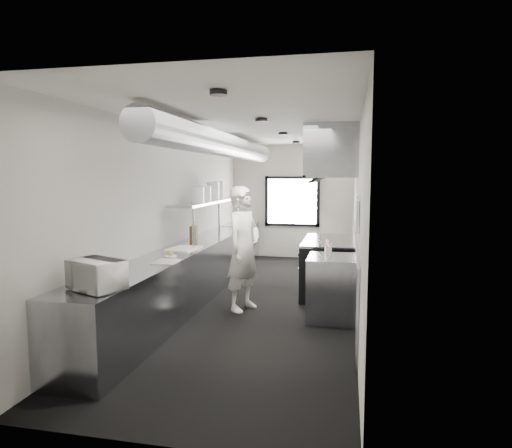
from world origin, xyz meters
The scene contains 35 objects.
floor centered at (0.00, 0.00, 0.00)m, with size 3.00×8.00×0.01m, color black.
ceiling centered at (0.00, 0.00, 2.80)m, with size 3.00×8.00×0.01m, color silver.
wall_back centered at (0.00, 4.00, 1.40)m, with size 3.00×0.02×2.80m, color beige.
wall_front centered at (0.00, -4.00, 1.40)m, with size 3.00×0.02×2.80m, color beige.
wall_left centered at (-1.50, 0.00, 1.40)m, with size 0.02×8.00×2.80m, color beige.
wall_right centered at (1.50, 0.00, 1.40)m, with size 0.02×8.00×2.80m, color beige.
wall_cladding centered at (1.48, 0.30, 0.55)m, with size 0.03×5.50×1.10m, color gray.
hvac_duct centered at (-0.70, 0.40, 2.55)m, with size 0.40×0.40×6.40m, color #999DA2.
service_window centered at (0.00, 3.96, 1.40)m, with size 1.36×0.05×1.25m.
exhaust_hood centered at (1.10, 0.70, 2.39)m, with size 0.81×2.20×0.88m.
prep_counter centered at (-1.15, -0.50, 0.45)m, with size 0.70×6.00×0.90m, color gray.
pass_shelf centered at (-1.19, 1.00, 1.54)m, with size 0.45×3.00×0.68m.
range centered at (1.04, 0.70, 0.47)m, with size 0.88×1.60×0.94m.
bottle_station centered at (1.15, -0.70, 0.45)m, with size 0.65×0.80×0.90m, color gray.
far_work_table centered at (-1.15, 3.20, 0.45)m, with size 0.70×1.20×0.90m, color gray.
notice_sheet_a centered at (1.47, -1.20, 1.60)m, with size 0.02×0.28×0.38m, color white.
notice_sheet_b centered at (1.47, -1.55, 1.55)m, with size 0.02×0.28×0.38m, color white.
line_cook centered at (-0.17, -0.50, 0.94)m, with size 0.68×0.45×1.88m, color white.
microwave centered at (-1.07, -3.03, 1.05)m, with size 0.50×0.38×0.30m, color silver.
deli_tub_a centered at (-1.28, -2.58, 0.95)m, with size 0.14×0.14×0.10m, color beige.
deli_tub_b centered at (-1.32, -2.23, 0.95)m, with size 0.15×0.15×0.10m, color beige.
newspaper centered at (-0.96, -1.55, 0.90)m, with size 0.30×0.37×0.01m, color silver.
small_plate centered at (-1.06, -1.17, 0.91)m, with size 0.17×0.17×0.01m, color white.
pastry centered at (-1.06, -1.17, 0.96)m, with size 0.08×0.08×0.08m, color #D5B670.
cutting_board centered at (-1.12, -0.51, 0.91)m, with size 0.40×0.54×0.02m, color white.
knife_block centered at (-1.28, 0.39, 1.03)m, with size 0.11×0.23×0.25m, color brown.
plate_stack_a centered at (-1.18, 0.34, 1.70)m, with size 0.23×0.23×0.27m, color white.
plate_stack_b centered at (-1.17, 0.72, 1.71)m, with size 0.21×0.21×0.28m, color white.
plate_stack_c centered at (-1.20, 1.27, 1.74)m, with size 0.25×0.25×0.35m, color white.
plate_stack_d centered at (-1.20, 1.67, 1.75)m, with size 0.23×0.23×0.36m, color white.
squeeze_bottle_a centered at (1.10, -1.02, 0.99)m, with size 0.06×0.06×0.17m, color white.
squeeze_bottle_b centered at (1.08, -0.82, 0.98)m, with size 0.05×0.05×0.16m, color white.
squeeze_bottle_c centered at (1.12, -0.66, 0.99)m, with size 0.06×0.06×0.17m, color white.
squeeze_bottle_d centered at (1.12, -0.58, 0.99)m, with size 0.06×0.06×0.17m, color white.
squeeze_bottle_e centered at (1.08, -0.35, 0.99)m, with size 0.06×0.06×0.19m, color white.
Camera 1 is at (1.37, -6.93, 2.03)m, focal length 31.14 mm.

